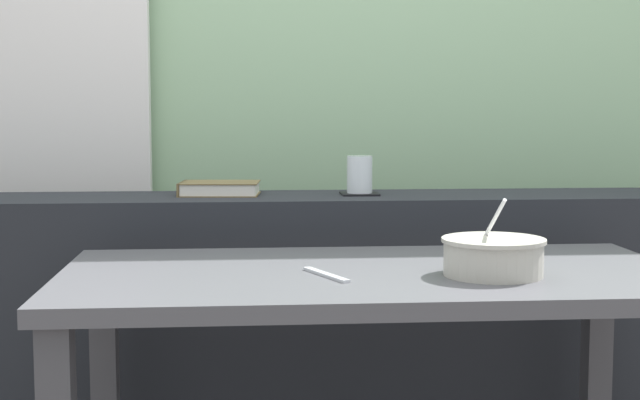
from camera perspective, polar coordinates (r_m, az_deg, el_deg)
name	(u,v)px	position (r m, az deg, el deg)	size (l,w,h in m)	color
curtain_left_panel	(56,37)	(2.95, -16.06, 9.69)	(0.56, 0.06, 2.50)	white
dark_console_ledge	(321,341)	(2.54, 0.06, -8.75)	(2.80, 0.32, 0.80)	#23262B
breakfast_table	(372,319)	(1.94, 3.26, -7.36)	(1.29, 0.65, 0.70)	#414145
coaster_square	(360,194)	(2.48, 2.46, 0.39)	(0.10, 0.10, 0.01)	black
juice_glass	(360,176)	(2.48, 2.47, 1.48)	(0.07, 0.07, 0.10)	white
closed_book	(219,188)	(2.49, -6.26, 0.72)	(0.22, 0.17, 0.04)	brown
soup_bowl	(493,257)	(1.88, 10.68, -3.46)	(0.21, 0.21, 0.16)	#BCB7A8
fork_utensil	(326,275)	(1.85, 0.37, -4.65)	(0.02, 0.17, 0.01)	silver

